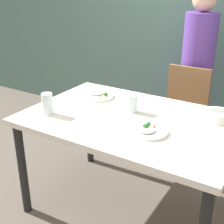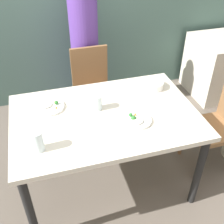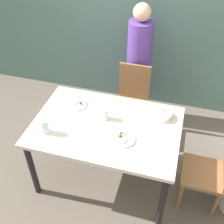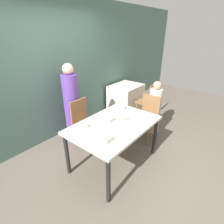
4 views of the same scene
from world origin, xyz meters
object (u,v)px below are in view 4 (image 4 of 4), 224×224
(chair_child_spot, at_px, (148,117))
(person_adult, at_px, (72,106))
(plate_rice_adult, at_px, (129,121))
(chair_adult_spot, at_px, (84,122))
(person_child, at_px, (154,110))
(bowl_curry, at_px, (120,107))
(glass_water_tall, at_px, (105,140))

(chair_child_spot, relative_size, person_adult, 0.59)
(person_adult, bearing_deg, plate_rice_adult, -84.49)
(chair_adult_spot, height_order, person_child, person_child)
(chair_adult_spot, bearing_deg, person_adult, 90.00)
(person_child, bearing_deg, chair_child_spot, 180.00)
(chair_adult_spot, height_order, plate_rice_adult, chair_adult_spot)
(person_child, height_order, plate_rice_adult, person_child)
(person_child, xyz_separation_m, plate_rice_adult, (-1.14, -0.11, 0.24))
(person_child, distance_m, plate_rice_adult, 1.17)
(person_adult, relative_size, person_child, 1.34)
(chair_adult_spot, relative_size, chair_child_spot, 1.00)
(bowl_curry, distance_m, glass_water_tall, 1.13)
(plate_rice_adult, relative_size, glass_water_tall, 1.44)
(person_child, bearing_deg, bowl_curry, 160.67)
(chair_child_spot, xyz_separation_m, person_adult, (-0.97, 1.17, 0.24))
(chair_child_spot, relative_size, glass_water_tall, 6.12)
(person_child, xyz_separation_m, bowl_curry, (-0.84, 0.30, 0.26))
(chair_adult_spot, relative_size, person_child, 0.79)
(bowl_curry, relative_size, glass_water_tall, 1.22)
(bowl_curry, bearing_deg, glass_water_tall, -153.38)
(person_child, bearing_deg, plate_rice_adult, -174.55)
(person_adult, xyz_separation_m, person_child, (1.26, -1.17, -0.19))
(chair_child_spot, height_order, plate_rice_adult, chair_child_spot)
(chair_adult_spot, height_order, chair_child_spot, same)
(glass_water_tall, bearing_deg, plate_rice_adult, 8.04)
(person_child, bearing_deg, glass_water_tall, -173.55)
(bowl_curry, bearing_deg, chair_adult_spot, 127.13)
(person_adult, bearing_deg, bowl_curry, -64.21)
(chair_adult_spot, bearing_deg, plate_rice_adult, -82.70)
(person_child, bearing_deg, person_adult, 137.32)
(chair_child_spot, height_order, bowl_curry, chair_child_spot)
(person_adult, relative_size, plate_rice_adult, 7.25)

